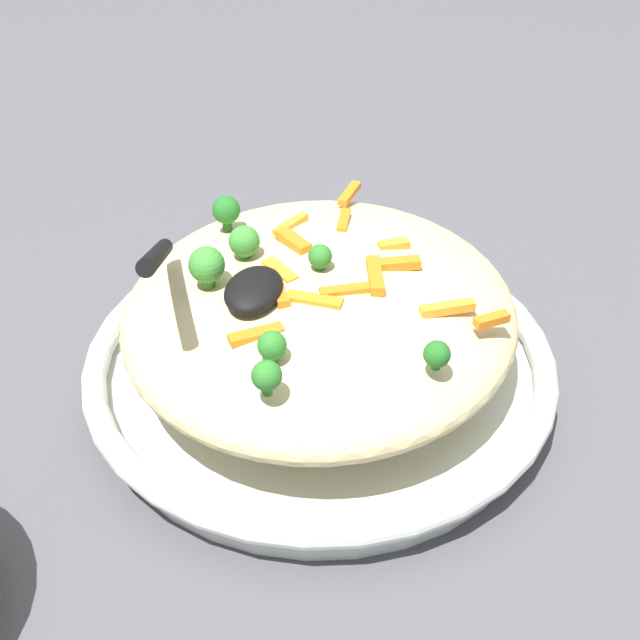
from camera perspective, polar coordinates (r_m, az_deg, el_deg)
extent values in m
plane|color=#4C4C51|center=(0.71, 0.00, -4.54)|extent=(2.40, 2.40, 0.00)
cylinder|color=silver|center=(0.70, 0.00, -3.83)|extent=(0.34, 0.34, 0.02)
torus|color=silver|center=(0.68, 0.00, -2.50)|extent=(0.37, 0.37, 0.02)
torus|color=black|center=(0.68, 0.00, -2.26)|extent=(0.36, 0.36, 0.00)
ellipsoid|color=#DBC689|center=(0.66, 0.00, 0.58)|extent=(0.31, 0.30, 0.08)
cube|color=orange|center=(0.63, -2.65, 3.23)|extent=(0.03, 0.03, 0.01)
cube|color=orange|center=(0.60, -0.40, 1.31)|extent=(0.01, 0.04, 0.01)
cube|color=orange|center=(0.61, 1.70, 1.93)|extent=(0.02, 0.04, 0.01)
cube|color=orange|center=(0.58, -4.22, -0.96)|extent=(0.03, 0.04, 0.01)
cube|color=orange|center=(0.61, -2.84, 2.06)|extent=(0.04, 0.03, 0.01)
cube|color=orange|center=(0.74, 1.95, 8.33)|extent=(0.04, 0.01, 0.01)
cube|color=orange|center=(0.67, 4.86, 4.94)|extent=(0.02, 0.03, 0.01)
cube|color=orange|center=(0.70, 1.37, 6.50)|extent=(0.03, 0.01, 0.01)
cube|color=orange|center=(0.64, 5.01, 3.69)|extent=(0.02, 0.04, 0.01)
cube|color=orange|center=(0.63, 3.69, 3.08)|extent=(0.04, 0.02, 0.01)
cube|color=orange|center=(0.60, 11.24, 0.02)|extent=(0.02, 0.03, 0.01)
cube|color=orange|center=(0.69, -1.97, 6.27)|extent=(0.04, 0.02, 0.01)
cube|color=orange|center=(0.66, -1.78, 5.22)|extent=(0.03, 0.03, 0.01)
cube|color=orange|center=(0.61, 8.38, 0.78)|extent=(0.03, 0.04, 0.01)
cylinder|color=#296820|center=(0.56, -3.15, -2.45)|extent=(0.01, 0.01, 0.01)
sphere|color=#2D7A28|center=(0.56, -3.18, -1.67)|extent=(0.02, 0.02, 0.02)
cylinder|color=#296820|center=(0.63, -0.32, 3.48)|extent=(0.01, 0.01, 0.01)
sphere|color=#2D7A28|center=(0.63, -0.33, 4.20)|extent=(0.02, 0.02, 0.02)
cylinder|color=#377928|center=(0.63, -7.37, 2.53)|extent=(0.01, 0.01, 0.01)
sphere|color=#3D8E33|center=(0.62, -7.47, 3.64)|extent=(0.03, 0.03, 0.03)
cylinder|color=#205B1C|center=(0.70, -6.13, 6.33)|extent=(0.01, 0.01, 0.01)
sphere|color=#236B23|center=(0.69, -6.19, 7.21)|extent=(0.02, 0.02, 0.02)
cylinder|color=#205B1C|center=(0.56, 7.63, -2.94)|extent=(0.01, 0.01, 0.01)
sphere|color=#236B23|center=(0.55, 7.70, -2.24)|extent=(0.02, 0.02, 0.02)
cylinder|color=#377928|center=(0.66, -4.95, 4.25)|extent=(0.01, 0.01, 0.01)
sphere|color=#3D8E33|center=(0.65, -5.01, 5.19)|extent=(0.02, 0.02, 0.02)
cylinder|color=#296820|center=(0.54, -3.28, -4.58)|extent=(0.01, 0.01, 0.01)
sphere|color=#2D7A28|center=(0.53, -3.32, -3.71)|extent=(0.02, 0.02, 0.02)
ellipsoid|color=black|center=(0.61, -4.39, 2.00)|extent=(0.06, 0.04, 0.02)
cylinder|color=black|center=(0.59, -10.72, 4.16)|extent=(0.13, 0.06, 0.08)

